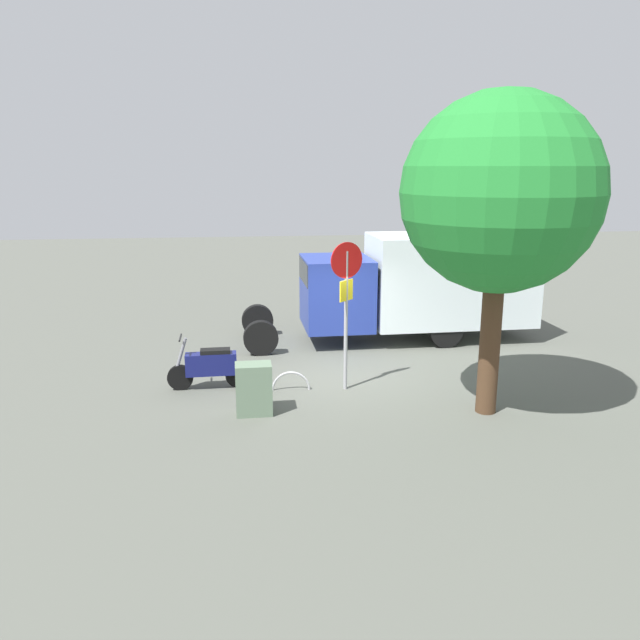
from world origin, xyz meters
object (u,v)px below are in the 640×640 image
at_px(box_truck_near, 418,282).
at_px(motorcycle, 211,366).
at_px(street_tree, 500,194).
at_px(utility_cabinet, 254,389).
at_px(bike_rack_hoop, 291,390).
at_px(stop_sign, 346,293).

height_order(box_truck_near, motorcycle, box_truck_near).
distance_m(street_tree, utility_cabinet, 5.91).
bearing_deg(motorcycle, bike_rack_hoop, 167.95).
height_order(box_truck_near, utility_cabinet, box_truck_near).
bearing_deg(box_truck_near, stop_sign, 54.08).
height_order(utility_cabinet, bike_rack_hoop, utility_cabinet).
bearing_deg(motorcycle, box_truck_near, -149.89).
xyz_separation_m(stop_sign, utility_cabinet, (2.01, 1.14, -1.64)).
bearing_deg(stop_sign, bike_rack_hoop, -4.32).
bearing_deg(stop_sign, utility_cabinet, 29.52).
bearing_deg(bike_rack_hoop, stop_sign, 175.68).
height_order(motorcycle, bike_rack_hoop, motorcycle).
relative_size(box_truck_near, utility_cabinet, 7.88).
bearing_deg(street_tree, utility_cabinet, -5.97).
bearing_deg(motorcycle, street_tree, 158.48).
bearing_deg(utility_cabinet, motorcycle, -59.99).
relative_size(box_truck_near, bike_rack_hoop, 9.50).
height_order(motorcycle, street_tree, street_tree).
xyz_separation_m(motorcycle, utility_cabinet, (-0.90, 1.56, -0.01)).
xyz_separation_m(stop_sign, street_tree, (-2.55, 1.61, 2.09)).
xyz_separation_m(box_truck_near, street_tree, (0.11, 5.41, 2.62)).
xyz_separation_m(motorcycle, bike_rack_hoop, (-1.73, 0.34, -0.52)).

